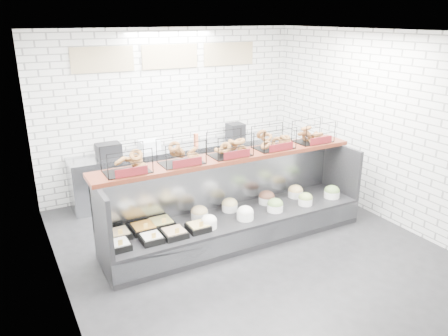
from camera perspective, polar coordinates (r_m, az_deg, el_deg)
ground at (r=6.47m, az=3.03°, el=-10.29°), size 5.50×5.50×0.00m
room_shell at (r=6.25m, az=0.45°, el=8.86°), size 5.02×5.51×3.01m
display_case at (r=6.57m, az=1.42°, el=-6.52°), size 4.00×0.90×1.20m
bagel_shelf at (r=6.34m, az=0.82°, el=2.72°), size 4.10×0.50×0.40m
prep_counter at (r=8.25m, az=-5.77°, el=-0.06°), size 4.00×0.60×1.20m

